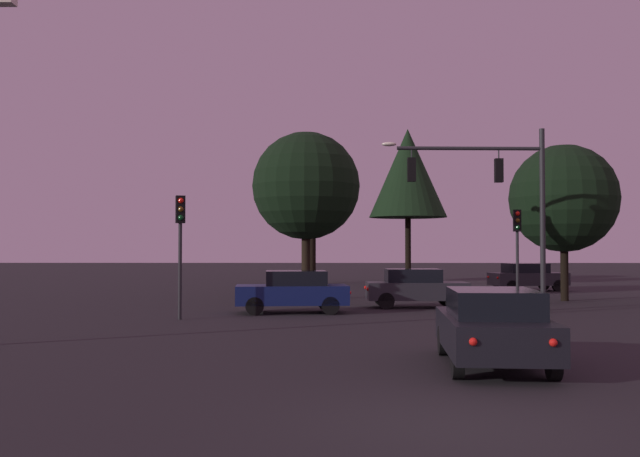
# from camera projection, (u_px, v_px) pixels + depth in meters

# --- Properties ---
(ground_plane) EXTENTS (168.00, 168.00, 0.00)m
(ground_plane) POSITION_uv_depth(u_px,v_px,m) (363.00, 298.00, 33.86)
(ground_plane) COLOR black
(ground_plane) RESTS_ON ground
(traffic_signal_mast_arm) EXTENTS (6.18, 0.53, 6.86)m
(traffic_signal_mast_arm) POSITION_uv_depth(u_px,v_px,m) (497.00, 188.00, 27.07)
(traffic_signal_mast_arm) COLOR #232326
(traffic_signal_mast_arm) RESTS_ON ground
(traffic_light_corner_left) EXTENTS (0.31, 0.36, 3.92)m
(traffic_light_corner_left) POSITION_uv_depth(u_px,v_px,m) (517.00, 237.00, 29.48)
(traffic_light_corner_left) COLOR #232326
(traffic_light_corner_left) RESTS_ON ground
(traffic_light_corner_right) EXTENTS (0.36, 0.38, 4.06)m
(traffic_light_corner_right) POSITION_uv_depth(u_px,v_px,m) (180.00, 231.00, 23.52)
(traffic_light_corner_right) COLOR #232326
(traffic_light_corner_right) RESTS_ON ground
(car_nearside_lane) EXTENTS (2.17, 4.55, 1.52)m
(car_nearside_lane) POSITION_uv_depth(u_px,v_px,m) (493.00, 326.00, 14.07)
(car_nearside_lane) COLOR black
(car_nearside_lane) RESTS_ON ground
(car_crossing_left) EXTENTS (4.21, 2.21, 1.52)m
(car_crossing_left) POSITION_uv_depth(u_px,v_px,m) (293.00, 291.00, 25.84)
(car_crossing_left) COLOR #0F1947
(car_crossing_left) RESTS_ON ground
(car_crossing_right) EXTENTS (4.03, 1.85, 1.52)m
(car_crossing_right) POSITION_uv_depth(u_px,v_px,m) (416.00, 287.00, 28.23)
(car_crossing_right) COLOR #232328
(car_crossing_right) RESTS_ON ground
(car_far_lane) EXTENTS (4.32, 2.50, 1.52)m
(car_far_lane) POSITION_uv_depth(u_px,v_px,m) (527.00, 277.00, 39.27)
(car_far_lane) COLOR #232328
(car_far_lane) RESTS_ON ground
(tree_behind_sign) EXTENTS (5.54, 5.54, 9.07)m
(tree_behind_sign) POSITION_uv_depth(u_px,v_px,m) (312.00, 189.00, 47.58)
(tree_behind_sign) COLOR black
(tree_behind_sign) RESTS_ON ground
(tree_left_far) EXTENTS (4.91, 4.91, 9.92)m
(tree_left_far) POSITION_uv_depth(u_px,v_px,m) (408.00, 173.00, 45.44)
(tree_left_far) COLOR black
(tree_left_far) RESTS_ON ground
(tree_center_horizon) EXTENTS (4.93, 4.93, 7.66)m
(tree_center_horizon) POSITION_uv_depth(u_px,v_px,m) (306.00, 186.00, 32.81)
(tree_center_horizon) COLOR black
(tree_center_horizon) RESTS_ON ground
(tree_right_cluster) EXTENTS (4.79, 4.79, 6.96)m
(tree_right_cluster) POSITION_uv_depth(u_px,v_px,m) (564.00, 198.00, 31.95)
(tree_right_cluster) COLOR black
(tree_right_cluster) RESTS_ON ground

